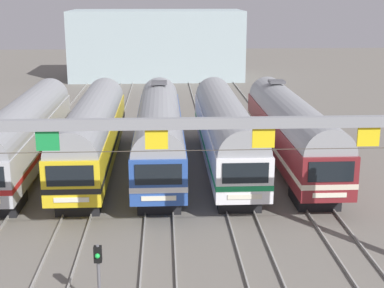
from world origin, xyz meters
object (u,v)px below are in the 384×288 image
commuter_train_maroon (291,129)px  catenary_gantry (157,148)px  commuter_train_blue (159,130)px  yard_signal_mast (98,265)px  commuter_train_yellow (92,131)px  commuter_train_stainless (25,132)px  commuter_train_white (225,129)px

commuter_train_maroon → catenary_gantry: size_ratio=0.82×
commuter_train_maroon → catenary_gantry: catenary_gantry is taller
commuter_train_blue → yard_signal_mast: 16.62m
commuter_train_yellow → commuter_train_stainless: bearing=180.0°
catenary_gantry → commuter_train_yellow: bearing=107.4°
catenary_gantry → commuter_train_white: bearing=72.6°
commuter_train_yellow → commuter_train_white: same height
commuter_train_white → commuter_train_yellow: bearing=180.0°
commuter_train_white → yard_signal_mast: size_ratio=7.07×
commuter_train_stainless → commuter_train_yellow: bearing=0.0°
commuter_train_white → commuter_train_blue: bearing=179.9°
commuter_train_yellow → commuter_train_blue: (4.23, 0.00, 0.00)m
commuter_train_stainless → commuter_train_white: same height
commuter_train_stainless → commuter_train_yellow: (4.23, 0.00, 0.00)m
commuter_train_white → commuter_train_maroon: commuter_train_maroon is taller
commuter_train_maroon → catenary_gantry: (-8.45, -13.50, 2.57)m
commuter_train_white → yard_signal_mast: commuter_train_white is taller
commuter_train_yellow → commuter_train_blue: size_ratio=1.00×
commuter_train_maroon → catenary_gantry: 16.13m
commuter_train_stainless → catenary_gantry: (8.45, -13.49, 2.57)m
commuter_train_yellow → catenary_gantry: bearing=-72.6°
commuter_train_maroon → yard_signal_mast: size_ratio=7.07×
commuter_train_blue → catenary_gantry: (0.00, -13.50, 2.57)m
commuter_train_maroon → commuter_train_blue: bearing=180.0°
commuter_train_stainless → yard_signal_mast: bearing=-68.9°
commuter_train_stainless → commuter_train_white: (12.68, 0.00, 0.00)m
commuter_train_yellow → commuter_train_maroon: (12.68, 0.00, 0.00)m
commuter_train_white → catenary_gantry: size_ratio=0.82×
commuter_train_maroon → commuter_train_yellow: bearing=-180.0°
yard_signal_mast → commuter_train_yellow: bearing=97.3°
commuter_train_blue → commuter_train_yellow: bearing=-179.9°
catenary_gantry → yard_signal_mast: (-2.11, -2.96, -3.47)m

